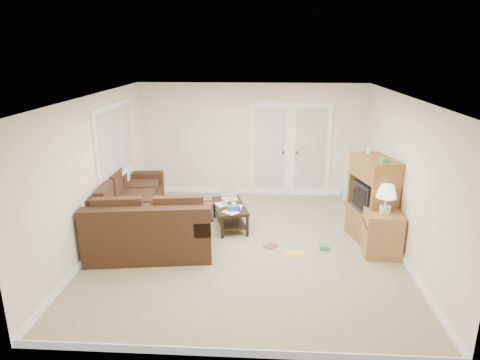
# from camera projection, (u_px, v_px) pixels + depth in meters

# --- Properties ---
(floor) EXTENTS (5.50, 5.50, 0.00)m
(floor) POSITION_uv_depth(u_px,v_px,m) (246.00, 245.00, 7.26)
(floor) COLOR tan
(floor) RESTS_ON ground
(ceiling) EXTENTS (5.00, 5.50, 0.02)m
(ceiling) POSITION_uv_depth(u_px,v_px,m) (247.00, 97.00, 6.52)
(ceiling) COLOR silver
(ceiling) RESTS_ON wall_back
(wall_left) EXTENTS (0.02, 5.50, 2.50)m
(wall_left) POSITION_uv_depth(u_px,v_px,m) (95.00, 173.00, 7.04)
(wall_left) COLOR white
(wall_left) RESTS_ON floor
(wall_right) EXTENTS (0.02, 5.50, 2.50)m
(wall_right) POSITION_uv_depth(u_px,v_px,m) (404.00, 178.00, 6.75)
(wall_right) COLOR white
(wall_right) RESTS_ON floor
(wall_back) EXTENTS (5.00, 0.02, 2.50)m
(wall_back) POSITION_uv_depth(u_px,v_px,m) (252.00, 140.00, 9.52)
(wall_back) COLOR white
(wall_back) RESTS_ON floor
(wall_front) EXTENTS (5.00, 0.02, 2.50)m
(wall_front) POSITION_uv_depth(u_px,v_px,m) (234.00, 253.00, 4.27)
(wall_front) COLOR white
(wall_front) RESTS_ON floor
(baseboards) EXTENTS (5.00, 5.50, 0.10)m
(baseboards) POSITION_uv_depth(u_px,v_px,m) (246.00, 243.00, 7.25)
(baseboards) COLOR white
(baseboards) RESTS_ON floor
(french_doors) EXTENTS (1.80, 0.05, 2.13)m
(french_doors) POSITION_uv_depth(u_px,v_px,m) (290.00, 150.00, 9.50)
(french_doors) COLOR white
(french_doors) RESTS_ON floor
(window_left) EXTENTS (0.05, 1.92, 1.42)m
(window_left) POSITION_uv_depth(u_px,v_px,m) (116.00, 142.00, 7.90)
(window_left) COLOR white
(window_left) RESTS_ON wall_left
(sectional_sofa) EXTENTS (2.39, 3.11, 0.93)m
(sectional_sofa) POSITION_uv_depth(u_px,v_px,m) (139.00, 217.00, 7.54)
(sectional_sofa) COLOR #3C2517
(sectional_sofa) RESTS_ON floor
(coffee_table) EXTENTS (0.78, 1.15, 0.72)m
(coffee_table) POSITION_uv_depth(u_px,v_px,m) (230.00, 214.00, 7.99)
(coffee_table) COLOR black
(coffee_table) RESTS_ON floor
(tv_armoire) EXTENTS (0.71, 1.02, 1.59)m
(tv_armoire) POSITION_uv_depth(u_px,v_px,m) (372.00, 199.00, 7.27)
(tv_armoire) COLOR #915D2C
(tv_armoire) RESTS_ON floor
(side_cabinet) EXTENTS (0.59, 0.59, 1.18)m
(side_cabinet) POSITION_uv_depth(u_px,v_px,m) (383.00, 230.00, 6.84)
(side_cabinet) COLOR #A3713B
(side_cabinet) RESTS_ON floor
(space_heater) EXTENTS (0.13, 0.12, 0.29)m
(space_heater) POSITION_uv_depth(u_px,v_px,m) (344.00, 193.00, 9.44)
(space_heater) COLOR white
(space_heater) RESTS_ON floor
(floor_magazine) EXTENTS (0.33, 0.27, 0.01)m
(floor_magazine) POSITION_uv_depth(u_px,v_px,m) (295.00, 253.00, 6.99)
(floor_magazine) COLOR yellow
(floor_magazine) RESTS_ON floor
(floor_greenbox) EXTENTS (0.15, 0.20, 0.08)m
(floor_greenbox) POSITION_uv_depth(u_px,v_px,m) (324.00, 247.00, 7.13)
(floor_greenbox) COLOR #439446
(floor_greenbox) RESTS_ON floor
(floor_book) EXTENTS (0.27, 0.28, 0.02)m
(floor_book) POSITION_uv_depth(u_px,v_px,m) (267.00, 245.00, 7.28)
(floor_book) COLOR brown
(floor_book) RESTS_ON floor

